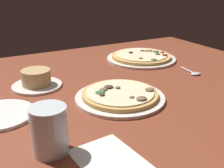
{
  "coord_description": "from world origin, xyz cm",
  "views": [
    {
      "loc": [
        -40.1,
        -78.26,
        39.26
      ],
      "look_at": [
        -0.29,
        -5.65,
        7.0
      ],
      "focal_mm": 44.39,
      "sensor_mm": 36.0,
      "label": 1
    }
  ],
  "objects": [
    {
      "name": "water_glass",
      "position": [
        -27.41,
        -27.84,
        8.52
      ],
      "size": [
        7.8,
        7.8,
        10.61
      ],
      "color": "silver",
      "rests_on": "dining_table"
    },
    {
      "name": "paper_menu",
      "position": [
        -17.68,
        -39.32,
        4.15
      ],
      "size": [
        14.18,
        21.97,
        0.3
      ],
      "primitive_type": "cube",
      "rotation": [
        0.0,
        0.0,
        0.1
      ],
      "color": "white",
      "rests_on": "dining_table"
    },
    {
      "name": "side_plate",
      "position": [
        -34.55,
        -5.36,
        4.45
      ],
      "size": [
        18.38,
        18.38,
        0.9
      ],
      "primitive_type": "cylinder",
      "color": "white",
      "rests_on": "dining_table"
    },
    {
      "name": "dining_table",
      "position": [
        0.0,
        0.0,
        2.0
      ],
      "size": [
        150.0,
        110.0,
        4.0
      ],
      "primitive_type": "cube",
      "color": "brown",
      "rests_on": "ground"
    },
    {
      "name": "pizza_main",
      "position": [
        -0.59,
        -11.31,
        5.19
      ],
      "size": [
        27.56,
        27.56,
        3.4
      ],
      "color": "silver",
      "rests_on": "dining_table"
    },
    {
      "name": "spoon",
      "position": [
        36.3,
        -4.58,
        4.46
      ],
      "size": [
        4.31,
        10.99,
        1.0
      ],
      "color": "silver",
      "rests_on": "dining_table"
    },
    {
      "name": "pizza_side",
      "position": [
        29.77,
        21.54,
        5.19
      ],
      "size": [
        30.96,
        30.96,
        3.37
      ],
      "color": "silver",
      "rests_on": "dining_table"
    },
    {
      "name": "ramekin_on_saucer",
      "position": [
        -20.3,
        11.22,
        6.48
      ],
      "size": [
        16.81,
        16.81,
        6.03
      ],
      "color": "silver",
      "rests_on": "dining_table"
    }
  ]
}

